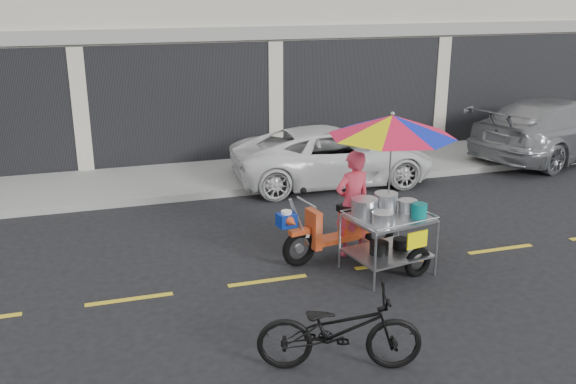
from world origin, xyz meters
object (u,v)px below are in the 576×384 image
object	(u,v)px
silver_pickup	(557,128)
food_vendor_rig	(376,169)
white_pickup	(333,155)
near_bicycle	(339,330)

from	to	relation	value
silver_pickup	food_vendor_rig	xyz separation A→B (m)	(-7.10, -4.58, 0.79)
white_pickup	near_bicycle	size ratio (longest dim) A/B	2.38
white_pickup	silver_pickup	distance (m)	6.13
near_bicycle	food_vendor_rig	world-z (taller)	food_vendor_rig
white_pickup	silver_pickup	world-z (taller)	silver_pickup
silver_pickup	food_vendor_rig	size ratio (longest dim) A/B	1.89
near_bicycle	food_vendor_rig	bearing A→B (deg)	-14.88
food_vendor_rig	white_pickup	bearing A→B (deg)	65.81
white_pickup	food_vendor_rig	size ratio (longest dim) A/B	1.63
white_pickup	silver_pickup	bearing A→B (deg)	-84.58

